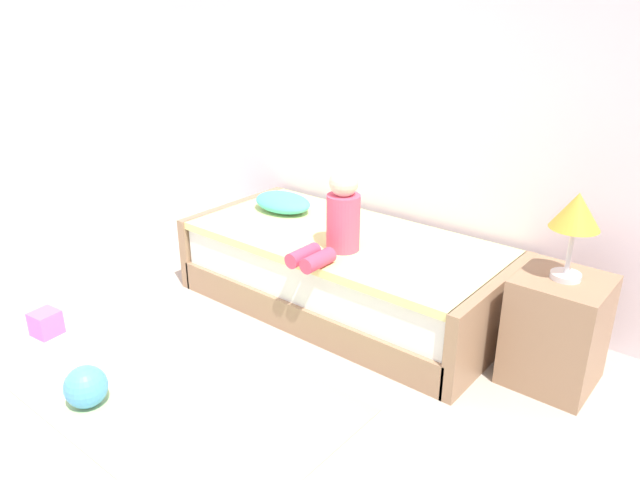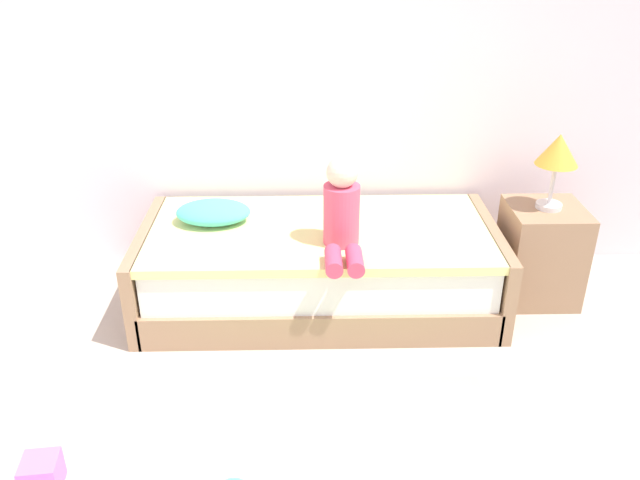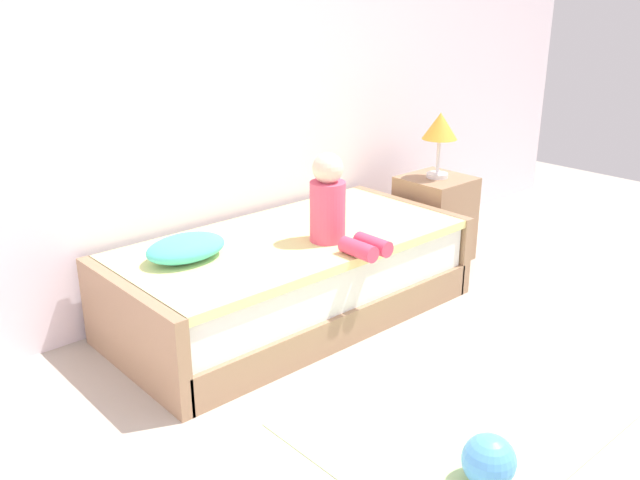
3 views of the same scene
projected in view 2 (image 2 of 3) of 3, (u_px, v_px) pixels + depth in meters
name	position (u px, v px, depth m)	size (l,w,h in m)	color
wall_rear	(302.00, 43.00, 3.90)	(7.20, 0.10, 2.90)	white
bed	(319.00, 266.00, 3.91)	(2.11, 1.00, 0.50)	#997556
nightstand	(540.00, 253.00, 3.94)	(0.44, 0.44, 0.60)	#997556
table_lamp	(558.00, 153.00, 3.66)	(0.24, 0.24, 0.45)	silver
child_figure	(342.00, 212.00, 3.50)	(0.20, 0.51, 0.50)	#E04C6B
pillow	(213.00, 212.00, 3.84)	(0.44, 0.30, 0.13)	#4CCCBC
area_rug	(326.00, 458.00, 2.86)	(1.60, 1.10, 0.01)	#B2D189
toy_block	(42.00, 474.00, 2.68)	(0.15, 0.15, 0.15)	#CC66D8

